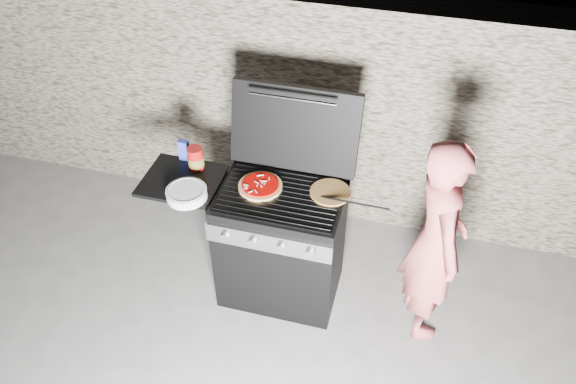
% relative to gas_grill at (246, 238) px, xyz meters
% --- Properties ---
extents(ground, '(50.00, 50.00, 0.00)m').
position_rel_gas_grill_xyz_m(ground, '(0.25, 0.00, -0.46)').
color(ground, '#565453').
extents(stone_wall, '(8.00, 0.35, 1.80)m').
position_rel_gas_grill_xyz_m(stone_wall, '(0.25, 1.05, 0.44)').
color(stone_wall, gray).
rests_on(stone_wall, ground).
extents(gas_grill, '(1.34, 0.79, 0.91)m').
position_rel_gas_grill_xyz_m(gas_grill, '(0.00, 0.00, 0.00)').
color(gas_grill, black).
rests_on(gas_grill, ground).
extents(pizza_topped, '(0.37, 0.37, 0.03)m').
position_rel_gas_grill_xyz_m(pizza_topped, '(0.11, 0.04, 0.47)').
color(pizza_topped, tan).
rests_on(pizza_topped, gas_grill).
extents(pizza_plain, '(0.33, 0.33, 0.01)m').
position_rel_gas_grill_xyz_m(pizza_plain, '(0.55, 0.10, 0.46)').
color(pizza_plain, tan).
rests_on(pizza_plain, gas_grill).
extents(sauce_jar, '(0.11, 0.11, 0.16)m').
position_rel_gas_grill_xyz_m(sauce_jar, '(-0.37, 0.14, 0.53)').
color(sauce_jar, '#A0100F').
rests_on(sauce_jar, gas_grill).
extents(blue_carton, '(0.07, 0.04, 0.15)m').
position_rel_gas_grill_xyz_m(blue_carton, '(-0.48, 0.20, 0.52)').
color(blue_carton, '#2839A1').
rests_on(blue_carton, gas_grill).
extents(plate_stack, '(0.26, 0.26, 0.06)m').
position_rel_gas_grill_xyz_m(plate_stack, '(-0.32, -0.16, 0.48)').
color(plate_stack, silver).
rests_on(plate_stack, gas_grill).
extents(person, '(0.52, 0.64, 1.51)m').
position_rel_gas_grill_xyz_m(person, '(1.24, -0.00, 0.30)').
color(person, '#BC5156').
rests_on(person, ground).
extents(tongs, '(0.46, 0.11, 0.10)m').
position_rel_gas_grill_xyz_m(tongs, '(0.70, 0.00, 0.50)').
color(tongs, black).
rests_on(tongs, gas_grill).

